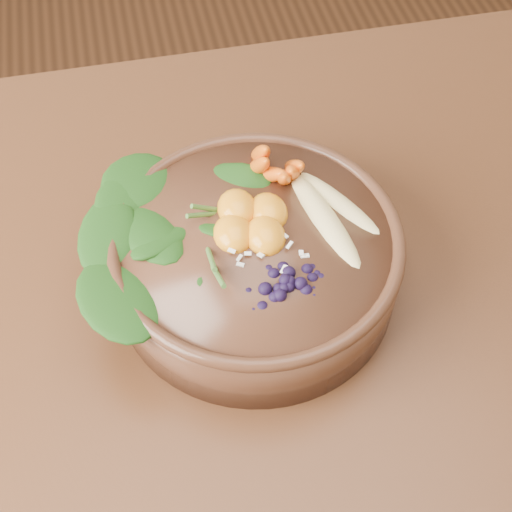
{
  "coord_description": "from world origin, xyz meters",
  "views": [
    {
      "loc": [
        -0.3,
        -0.48,
        1.45
      ],
      "look_at": [
        -0.2,
        -0.0,
        0.8
      ],
      "focal_mm": 50.0,
      "sensor_mm": 36.0,
      "label": 1
    }
  ],
  "objects_px": {
    "kale_heap": "(190,193)",
    "carrot_cluster": "(274,141)",
    "dining_table": "(402,295)",
    "banana_halves": "(333,201)",
    "stoneware_bowl": "(256,261)",
    "mandarin_cluster": "(251,213)",
    "blueberry_pile": "(284,271)"
  },
  "relations": [
    {
      "from": "kale_heap",
      "to": "carrot_cluster",
      "type": "distance_m",
      "value": 0.11
    },
    {
      "from": "dining_table",
      "to": "banana_halves",
      "type": "distance_m",
      "value": 0.23
    },
    {
      "from": "banana_halves",
      "to": "stoneware_bowl",
      "type": "bearing_deg",
      "value": -177.26
    },
    {
      "from": "carrot_cluster",
      "to": "mandarin_cluster",
      "type": "bearing_deg",
      "value": -129.81
    },
    {
      "from": "kale_heap",
      "to": "stoneware_bowl",
      "type": "bearing_deg",
      "value": -43.03
    },
    {
      "from": "dining_table",
      "to": "blueberry_pile",
      "type": "xyz_separation_m",
      "value": [
        -0.19,
        -0.07,
        0.2
      ]
    },
    {
      "from": "banana_halves",
      "to": "mandarin_cluster",
      "type": "distance_m",
      "value": 0.09
    },
    {
      "from": "dining_table",
      "to": "carrot_cluster",
      "type": "xyz_separation_m",
      "value": [
        -0.16,
        0.09,
        0.23
      ]
    },
    {
      "from": "banana_halves",
      "to": "blueberry_pile",
      "type": "bearing_deg",
      "value": -141.51
    },
    {
      "from": "dining_table",
      "to": "banana_halves",
      "type": "relative_size",
      "value": 8.63
    },
    {
      "from": "kale_heap",
      "to": "banana_halves",
      "type": "height_order",
      "value": "kale_heap"
    },
    {
      "from": "banana_halves",
      "to": "blueberry_pile",
      "type": "relative_size",
      "value": 1.23
    },
    {
      "from": "stoneware_bowl",
      "to": "kale_heap",
      "type": "distance_m",
      "value": 0.11
    },
    {
      "from": "dining_table",
      "to": "stoneware_bowl",
      "type": "xyz_separation_m",
      "value": [
        -0.2,
        -0.0,
        0.14
      ]
    },
    {
      "from": "dining_table",
      "to": "kale_heap",
      "type": "bearing_deg",
      "value": 168.23
    },
    {
      "from": "carrot_cluster",
      "to": "kale_heap",
      "type": "bearing_deg",
      "value": -169.49
    },
    {
      "from": "mandarin_cluster",
      "to": "carrot_cluster",
      "type": "bearing_deg",
      "value": 60.3
    },
    {
      "from": "mandarin_cluster",
      "to": "blueberry_pile",
      "type": "distance_m",
      "value": 0.09
    },
    {
      "from": "stoneware_bowl",
      "to": "kale_heap",
      "type": "height_order",
      "value": "kale_heap"
    },
    {
      "from": "carrot_cluster",
      "to": "dining_table",
      "type": "bearing_deg",
      "value": -40.73
    },
    {
      "from": "banana_halves",
      "to": "kale_heap",
      "type": "bearing_deg",
      "value": 156.45
    },
    {
      "from": "carrot_cluster",
      "to": "banana_halves",
      "type": "relative_size",
      "value": 0.49
    },
    {
      "from": "kale_heap",
      "to": "mandarin_cluster",
      "type": "height_order",
      "value": "kale_heap"
    },
    {
      "from": "dining_table",
      "to": "mandarin_cluster",
      "type": "xyz_separation_m",
      "value": [
        -0.2,
        0.02,
        0.2
      ]
    },
    {
      "from": "kale_heap",
      "to": "mandarin_cluster",
      "type": "distance_m",
      "value": 0.07
    },
    {
      "from": "dining_table",
      "to": "blueberry_pile",
      "type": "bearing_deg",
      "value": -159.64
    },
    {
      "from": "stoneware_bowl",
      "to": "carrot_cluster",
      "type": "distance_m",
      "value": 0.14
    },
    {
      "from": "dining_table",
      "to": "kale_heap",
      "type": "xyz_separation_m",
      "value": [
        -0.26,
        0.05,
        0.21
      ]
    },
    {
      "from": "dining_table",
      "to": "stoneware_bowl",
      "type": "bearing_deg",
      "value": -179.16
    },
    {
      "from": "dining_table",
      "to": "mandarin_cluster",
      "type": "relative_size",
      "value": 15.43
    },
    {
      "from": "stoneware_bowl",
      "to": "carrot_cluster",
      "type": "bearing_deg",
      "value": 66.41
    },
    {
      "from": "dining_table",
      "to": "kale_heap",
      "type": "height_order",
      "value": "kale_heap"
    }
  ]
}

